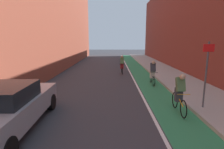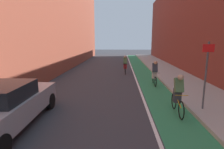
# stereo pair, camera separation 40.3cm
# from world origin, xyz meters

# --- Properties ---
(ground_plane) EXTENTS (90.01, 90.01, 0.00)m
(ground_plane) POSITION_xyz_m (0.00, 16.46, 0.00)
(ground_plane) COLOR #38383D
(bike_lane_paint) EXTENTS (1.60, 40.92, 0.00)m
(bike_lane_paint) POSITION_xyz_m (3.04, 18.46, 0.00)
(bike_lane_paint) COLOR #2D8451
(bike_lane_paint) RESTS_ON ground
(lane_divider_stripe) EXTENTS (0.12, 40.92, 0.00)m
(lane_divider_stripe) POSITION_xyz_m (2.14, 18.46, 0.00)
(lane_divider_stripe) COLOR white
(lane_divider_stripe) RESTS_ON ground
(sidewalk_right) EXTENTS (2.92, 40.92, 0.14)m
(sidewalk_right) POSITION_xyz_m (5.30, 18.46, 0.07)
(sidewalk_right) COLOR #A8A59E
(sidewalk_right) RESTS_ON ground
(building_facade_left) EXTENTS (4.15, 40.92, 11.67)m
(building_facade_left) POSITION_xyz_m (-5.64, 18.44, 5.83)
(building_facade_left) COLOR #9E4C38
(building_facade_left) RESTS_ON ground
(building_facade_right) EXTENTS (2.40, 36.92, 9.55)m
(building_facade_right) POSITION_xyz_m (7.96, 20.46, 4.78)
(building_facade_right) COLOR brown
(building_facade_right) RESTS_ON ground
(parked_sedan_silver) EXTENTS (2.03, 4.56, 1.53)m
(parked_sedan_silver) POSITION_xyz_m (-2.79, 9.21, 0.79)
(parked_sedan_silver) COLOR #9EA0A8
(parked_sedan_silver) RESTS_ON ground
(cyclist_mid) EXTENTS (0.48, 1.74, 1.63)m
(cyclist_mid) POSITION_xyz_m (3.26, 10.72, 0.81)
(cyclist_mid) COLOR black
(cyclist_mid) RESTS_ON ground
(cyclist_trailing) EXTENTS (0.48, 1.70, 1.60)m
(cyclist_trailing) POSITION_xyz_m (3.21, 15.46, 0.81)
(cyclist_trailing) COLOR black
(cyclist_trailing) RESTS_ON ground
(cyclist_far) EXTENTS (0.48, 1.71, 1.61)m
(cyclist_far) POSITION_xyz_m (1.37, 19.45, 0.85)
(cyclist_far) COLOR black
(cyclist_far) RESTS_ON ground
(street_sign_post) EXTENTS (0.44, 0.07, 2.70)m
(street_sign_post) POSITION_xyz_m (4.36, 10.93, 1.75)
(street_sign_post) COLOR #4C4C51
(street_sign_post) RESTS_ON sidewalk_right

